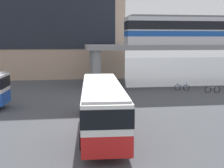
{
  "coord_description": "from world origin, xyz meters",
  "views": [
    {
      "loc": [
        -0.53,
        -19.02,
        6.08
      ],
      "look_at": [
        2.55,
        4.52,
        2.2
      ],
      "focal_mm": 43.75,
      "sensor_mm": 36.0,
      "label": 1
    }
  ],
  "objects_px": {
    "station_building": "(26,24)",
    "bicycle_silver": "(212,90)",
    "train": "(205,30)",
    "bus_main": "(102,102)",
    "pedestrian_by_bike_rack": "(114,88)",
    "bicycle_blue": "(182,87)"
  },
  "relations": [
    {
      "from": "station_building",
      "to": "bicycle_silver",
      "type": "distance_m",
      "value": 30.99
    },
    {
      "from": "bicycle_silver",
      "to": "station_building",
      "type": "bearing_deg",
      "value": 142.55
    },
    {
      "from": "train",
      "to": "bicycle_silver",
      "type": "relative_size",
      "value": 12.24
    },
    {
      "from": "bicycle_silver",
      "to": "bus_main",
      "type": "bearing_deg",
      "value": -139.99
    },
    {
      "from": "train",
      "to": "bicycle_silver",
      "type": "xyz_separation_m",
      "value": [
        -1.91,
        -6.74,
        -7.0
      ]
    },
    {
      "from": "station_building",
      "to": "train",
      "type": "bearing_deg",
      "value": -24.02
    },
    {
      "from": "train",
      "to": "pedestrian_by_bike_rack",
      "type": "distance_m",
      "value": 16.47
    },
    {
      "from": "bus_main",
      "to": "pedestrian_by_bike_rack",
      "type": "bearing_deg",
      "value": 78.2
    },
    {
      "from": "bicycle_silver",
      "to": "pedestrian_by_bike_rack",
      "type": "height_order",
      "value": "pedestrian_by_bike_rack"
    },
    {
      "from": "station_building",
      "to": "pedestrian_by_bike_rack",
      "type": "bearing_deg",
      "value": -56.48
    },
    {
      "from": "station_building",
      "to": "train",
      "type": "distance_m",
      "value": 28.07
    },
    {
      "from": "bicycle_blue",
      "to": "bus_main",
      "type": "bearing_deg",
      "value": -129.05
    },
    {
      "from": "bicycle_silver",
      "to": "bicycle_blue",
      "type": "bearing_deg",
      "value": 148.4
    },
    {
      "from": "bicycle_blue",
      "to": "train",
      "type": "bearing_deg",
      "value": 45.26
    },
    {
      "from": "train",
      "to": "bus_main",
      "type": "height_order",
      "value": "train"
    },
    {
      "from": "bus_main",
      "to": "bicycle_blue",
      "type": "bearing_deg",
      "value": 50.95
    },
    {
      "from": "train",
      "to": "pedestrian_by_bike_rack",
      "type": "height_order",
      "value": "train"
    },
    {
      "from": "train",
      "to": "bicycle_blue",
      "type": "relative_size",
      "value": 12.46
    },
    {
      "from": "bicycle_blue",
      "to": "pedestrian_by_bike_rack",
      "type": "bearing_deg",
      "value": -166.61
    },
    {
      "from": "train",
      "to": "bus_main",
      "type": "bearing_deg",
      "value": -130.67
    },
    {
      "from": "train",
      "to": "bicycle_silver",
      "type": "distance_m",
      "value": 9.9
    },
    {
      "from": "station_building",
      "to": "bicycle_blue",
      "type": "distance_m",
      "value": 27.67
    }
  ]
}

